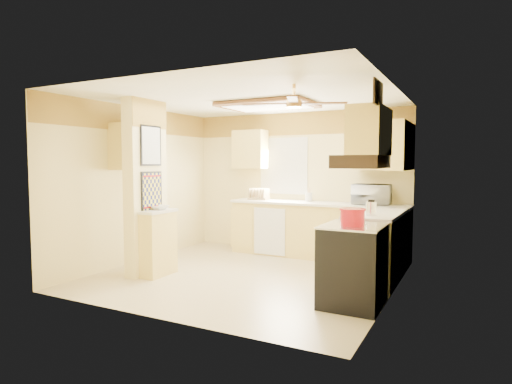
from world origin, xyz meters
The scene contains 34 objects.
floor centered at (0.00, 0.00, 0.00)m, with size 4.00×4.00×0.00m, color #C6B189.
ceiling centered at (0.00, 0.00, 2.50)m, with size 4.00×4.00×0.00m, color white.
wall_back centered at (0.00, 1.90, 1.25)m, with size 4.00×4.00×0.00m, color #F4E095.
wall_front centered at (0.00, -1.90, 1.25)m, with size 4.00×4.00×0.00m, color #F4E095.
wall_left centered at (-2.00, 0.00, 1.25)m, with size 3.80×3.80×0.00m, color #F4E095.
wall_right centered at (2.00, 0.00, 1.25)m, with size 3.80×3.80×0.00m, color #F4E095.
wallpaper_border centered at (0.00, 1.88, 2.30)m, with size 4.00×0.02×0.40m, color gold.
partition_column centered at (-1.35, -0.55, 1.25)m, with size 0.20×0.70×2.50m, color #F4E095.
partition_ledge centered at (-1.13, -0.55, 0.45)m, with size 0.25×0.55×0.90m, color #FFE373.
ledge_top centered at (-1.13, -0.55, 0.92)m, with size 0.28×0.58×0.04m, color silver.
lower_cabinets_back centered at (0.50, 1.60, 0.45)m, with size 3.00×0.60×0.90m, color #FFE373.
lower_cabinets_right centered at (1.70, 0.60, 0.45)m, with size 0.60×1.40×0.90m, color #FFE373.
countertop_back centered at (0.50, 1.59, 0.92)m, with size 3.04×0.64×0.04m, color silver.
countertop_right centered at (1.69, 0.60, 0.92)m, with size 0.64×1.44×0.04m, color silver.
dishwasher_panel centered at (-0.25, 1.29, 0.43)m, with size 0.58×0.02×0.80m, color white.
window centered at (-0.25, 1.89, 1.55)m, with size 0.92×0.02×1.02m.
upper_cab_back_left centered at (-0.85, 1.72, 1.85)m, with size 0.60×0.35×0.70m, color #FFE373.
upper_cab_back_right centered at (1.55, 1.72, 1.85)m, with size 0.90×0.35×0.70m, color #FFE373.
upper_cab_right centered at (1.82, 1.25, 1.85)m, with size 0.35×1.00×0.70m, color #FFE373.
upper_cab_left_wall centered at (-1.82, -0.25, 1.85)m, with size 0.35×0.75×0.70m, color #FFE373.
upper_cab_over_stove centered at (1.82, -0.55, 1.95)m, with size 0.35×0.76×0.52m, color #FFE373.
stove centered at (1.67, -0.55, 0.46)m, with size 0.68×0.77×0.92m.
range_hood centered at (1.74, -0.55, 1.62)m, with size 0.50×0.76×0.14m, color black.
poster_menu centered at (-1.24, -0.55, 1.85)m, with size 0.02×0.42×0.57m.
poster_nashville centered at (-1.24, -0.55, 1.20)m, with size 0.02×0.42×0.57m.
ceiling_light_panel centered at (0.10, 0.50, 2.46)m, with size 1.35×0.95×0.06m.
ceiling_fan centered at (1.00, -0.70, 2.29)m, with size 1.15×1.15×0.26m.
vent_grate centered at (1.98, -0.90, 2.30)m, with size 0.02×0.40×0.25m, color black.
microwave centered at (1.40, 1.63, 1.10)m, with size 0.58×0.40×0.32m, color white.
bowl centered at (-1.14, -0.50, 0.97)m, with size 0.25×0.25×0.06m, color white.
dutch_oven centered at (1.67, -0.61, 1.01)m, with size 0.29×0.29×0.19m.
kettle centered at (1.70, 0.19, 1.03)m, with size 0.13×0.13×0.20m.
dish_rack centered at (-0.62, 1.62, 1.01)m, with size 0.37×0.29×0.20m.
utensil_crock centered at (0.31, 1.69, 1.02)m, with size 0.12×0.12×0.24m.
Camera 1 is at (2.86, -5.27, 1.62)m, focal length 30.00 mm.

